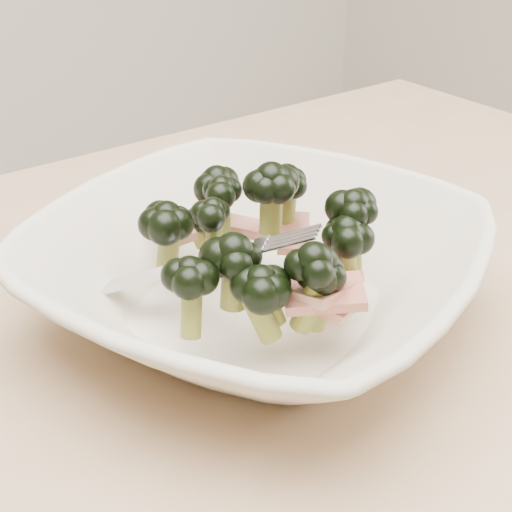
% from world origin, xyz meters
% --- Properties ---
extents(dining_table, '(1.20, 0.80, 0.75)m').
position_xyz_m(dining_table, '(0.00, 0.00, 0.65)').
color(dining_table, tan).
rests_on(dining_table, ground).
extents(broccoli_dish, '(0.40, 0.40, 0.12)m').
position_xyz_m(broccoli_dish, '(0.06, 0.03, 0.79)').
color(broccoli_dish, beige).
rests_on(broccoli_dish, dining_table).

